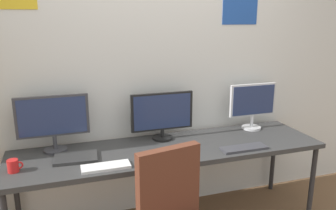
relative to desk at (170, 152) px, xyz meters
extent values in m
cube|color=silver|center=(0.00, 0.42, 0.61)|extent=(4.98, 0.10, 2.60)
cube|color=#333333|center=(0.00, 0.00, 0.03)|extent=(2.58, 0.68, 0.04)
cylinder|color=#262628|center=(1.24, -0.29, -0.34)|extent=(0.04, 0.04, 0.70)
cylinder|color=#262628|center=(-1.24, 0.29, -0.34)|extent=(0.04, 0.04, 0.70)
cylinder|color=#262628|center=(1.24, 0.29, -0.34)|extent=(0.04, 0.04, 0.70)
cube|color=#592D1E|center=(-0.21, -0.60, 0.06)|extent=(0.45, 0.16, 0.48)
cylinder|color=#38383D|center=(-0.90, 0.21, 0.06)|extent=(0.18, 0.18, 0.02)
cylinder|color=#38383D|center=(-0.90, 0.21, 0.12)|extent=(0.03, 0.03, 0.11)
cube|color=#38383D|center=(-0.90, 0.21, 0.34)|extent=(0.56, 0.03, 0.33)
cube|color=navy|center=(-0.90, 0.20, 0.34)|extent=(0.51, 0.01, 0.29)
cylinder|color=black|center=(0.00, 0.21, 0.06)|extent=(0.18, 0.18, 0.02)
cylinder|color=black|center=(0.00, 0.21, 0.10)|extent=(0.03, 0.03, 0.07)
cube|color=black|center=(0.00, 0.21, 0.30)|extent=(0.55, 0.03, 0.33)
cube|color=navy|center=(0.00, 0.20, 0.30)|extent=(0.51, 0.01, 0.30)
cylinder|color=silver|center=(0.90, 0.21, 0.06)|extent=(0.18, 0.18, 0.02)
cylinder|color=silver|center=(0.90, 0.21, 0.12)|extent=(0.03, 0.03, 0.11)
cube|color=silver|center=(0.90, 0.21, 0.33)|extent=(0.47, 0.03, 0.31)
cube|color=navy|center=(0.90, 0.20, 0.33)|extent=(0.43, 0.01, 0.28)
cube|color=silver|center=(-0.56, -0.23, 0.06)|extent=(0.35, 0.13, 0.02)
cube|color=#38383D|center=(0.56, -0.23, 0.06)|extent=(0.39, 0.13, 0.02)
ellipsoid|color=silver|center=(-0.24, -0.15, 0.06)|extent=(0.06, 0.10, 0.03)
cube|color=#2D2D2D|center=(-0.76, -0.01, 0.06)|extent=(0.34, 0.24, 0.02)
cylinder|color=red|center=(-1.18, -0.09, 0.09)|extent=(0.08, 0.08, 0.09)
torus|color=red|center=(-1.14, -0.09, 0.09)|extent=(0.06, 0.01, 0.06)
camera|label=1|loc=(-0.83, -2.48, 1.10)|focal=36.13mm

